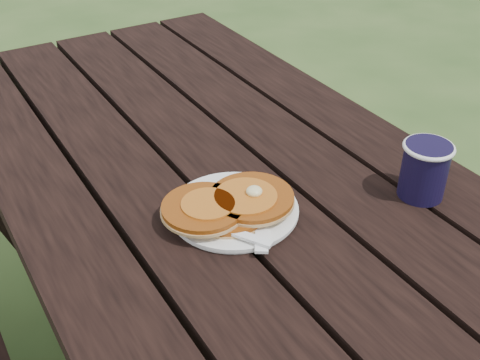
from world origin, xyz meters
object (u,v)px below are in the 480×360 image
plate (234,210)px  coffee_cup (425,167)px  pancake_stack (229,204)px  picnic_table (259,357)px

plate → coffee_cup: 0.32m
coffee_cup → pancake_stack: bearing=159.6°
plate → pancake_stack: (-0.01, -0.01, 0.02)m
plate → coffee_cup: coffee_cup is taller
picnic_table → plate: bearing=176.8°
pancake_stack → coffee_cup: coffee_cup is taller
pancake_stack → coffee_cup: (0.31, -0.11, 0.03)m
picnic_table → pancake_stack: 0.41m
picnic_table → coffee_cup: bearing=-25.7°
plate → coffee_cup: size_ratio=2.10×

